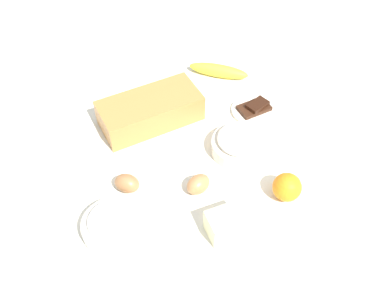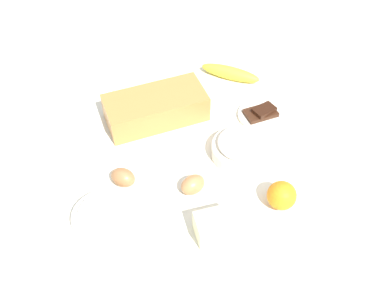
{
  "view_description": "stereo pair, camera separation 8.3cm",
  "coord_description": "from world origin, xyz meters",
  "px_view_note": "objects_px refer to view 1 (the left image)",
  "views": [
    {
      "loc": [
        -0.38,
        -0.65,
        0.86
      ],
      "look_at": [
        0.0,
        0.0,
        0.04
      ],
      "focal_mm": 40.06,
      "sensor_mm": 36.0,
      "label": 1
    },
    {
      "loc": [
        -0.3,
        -0.69,
        0.86
      ],
      "look_at": [
        0.0,
        0.0,
        0.04
      ],
      "focal_mm": 40.06,
      "sensor_mm": 36.0,
      "label": 2
    }
  ],
  "objects_px": {
    "egg_beside_bowl": "(198,184)",
    "chocolate_plate": "(254,109)",
    "banana": "(218,71)",
    "butter_block": "(227,224)",
    "orange_fruit": "(287,187)",
    "loaf_pan": "(150,110)",
    "sugar_bowl": "(113,225)",
    "egg_near_butter": "(127,183)",
    "flour_bowl": "(240,143)"
  },
  "relations": [
    {
      "from": "butter_block",
      "to": "loaf_pan",
      "type": "bearing_deg",
      "value": 88.21
    },
    {
      "from": "flour_bowl",
      "to": "sugar_bowl",
      "type": "height_order",
      "value": "same"
    },
    {
      "from": "sugar_bowl",
      "to": "egg_beside_bowl",
      "type": "bearing_deg",
      "value": 1.69
    },
    {
      "from": "loaf_pan",
      "to": "flour_bowl",
      "type": "height_order",
      "value": "loaf_pan"
    },
    {
      "from": "chocolate_plate",
      "to": "flour_bowl",
      "type": "bearing_deg",
      "value": -140.14
    },
    {
      "from": "egg_near_butter",
      "to": "egg_beside_bowl",
      "type": "distance_m",
      "value": 0.17
    },
    {
      "from": "egg_near_butter",
      "to": "egg_beside_bowl",
      "type": "relative_size",
      "value": 1.0
    },
    {
      "from": "loaf_pan",
      "to": "butter_block",
      "type": "height_order",
      "value": "loaf_pan"
    },
    {
      "from": "flour_bowl",
      "to": "sugar_bowl",
      "type": "relative_size",
      "value": 1.05
    },
    {
      "from": "loaf_pan",
      "to": "sugar_bowl",
      "type": "bearing_deg",
      "value": -126.8
    },
    {
      "from": "orange_fruit",
      "to": "banana",
      "type": "bearing_deg",
      "value": 76.82
    },
    {
      "from": "butter_block",
      "to": "chocolate_plate",
      "type": "bearing_deg",
      "value": 45.27
    },
    {
      "from": "egg_beside_bowl",
      "to": "egg_near_butter",
      "type": "bearing_deg",
      "value": 148.73
    },
    {
      "from": "orange_fruit",
      "to": "chocolate_plate",
      "type": "distance_m",
      "value": 0.3
    },
    {
      "from": "banana",
      "to": "butter_block",
      "type": "height_order",
      "value": "butter_block"
    },
    {
      "from": "butter_block",
      "to": "orange_fruit",
      "type": "bearing_deg",
      "value": 3.06
    },
    {
      "from": "egg_beside_bowl",
      "to": "chocolate_plate",
      "type": "height_order",
      "value": "egg_beside_bowl"
    },
    {
      "from": "banana",
      "to": "egg_near_butter",
      "type": "distance_m",
      "value": 0.51
    },
    {
      "from": "chocolate_plate",
      "to": "egg_beside_bowl",
      "type": "bearing_deg",
      "value": -150.8
    },
    {
      "from": "orange_fruit",
      "to": "egg_beside_bowl",
      "type": "height_order",
      "value": "orange_fruit"
    },
    {
      "from": "egg_beside_bowl",
      "to": "chocolate_plate",
      "type": "bearing_deg",
      "value": 29.2
    },
    {
      "from": "sugar_bowl",
      "to": "butter_block",
      "type": "xyz_separation_m",
      "value": [
        0.22,
        -0.13,
        -0.0
      ]
    },
    {
      "from": "egg_beside_bowl",
      "to": "chocolate_plate",
      "type": "xyz_separation_m",
      "value": [
        0.29,
        0.16,
        -0.01
      ]
    },
    {
      "from": "loaf_pan",
      "to": "chocolate_plate",
      "type": "xyz_separation_m",
      "value": [
        0.28,
        -0.12,
        -0.03
      ]
    },
    {
      "from": "loaf_pan",
      "to": "chocolate_plate",
      "type": "distance_m",
      "value": 0.3
    },
    {
      "from": "sugar_bowl",
      "to": "egg_near_butter",
      "type": "xyz_separation_m",
      "value": [
        0.08,
        0.1,
        -0.01
      ]
    },
    {
      "from": "banana",
      "to": "orange_fruit",
      "type": "height_order",
      "value": "orange_fruit"
    },
    {
      "from": "banana",
      "to": "orange_fruit",
      "type": "xyz_separation_m",
      "value": [
        -0.11,
        -0.48,
        0.02
      ]
    },
    {
      "from": "butter_block",
      "to": "banana",
      "type": "bearing_deg",
      "value": 59.23
    },
    {
      "from": "banana",
      "to": "sugar_bowl",
      "type": "bearing_deg",
      "value": -144.82
    },
    {
      "from": "sugar_bowl",
      "to": "orange_fruit",
      "type": "bearing_deg",
      "value": -16.08
    },
    {
      "from": "sugar_bowl",
      "to": "orange_fruit",
      "type": "distance_m",
      "value": 0.42
    },
    {
      "from": "loaf_pan",
      "to": "flour_bowl",
      "type": "xyz_separation_m",
      "value": [
        0.15,
        -0.22,
        -0.01
      ]
    },
    {
      "from": "banana",
      "to": "chocolate_plate",
      "type": "xyz_separation_m",
      "value": [
        -0.0,
        -0.2,
        -0.01
      ]
    },
    {
      "from": "sugar_bowl",
      "to": "banana",
      "type": "relative_size",
      "value": 0.75
    },
    {
      "from": "egg_near_butter",
      "to": "egg_beside_bowl",
      "type": "height_order",
      "value": "same"
    },
    {
      "from": "loaf_pan",
      "to": "sugar_bowl",
      "type": "relative_size",
      "value": 2.02
    },
    {
      "from": "chocolate_plate",
      "to": "banana",
      "type": "bearing_deg",
      "value": 89.68
    },
    {
      "from": "orange_fruit",
      "to": "egg_beside_bowl",
      "type": "distance_m",
      "value": 0.21
    },
    {
      "from": "loaf_pan",
      "to": "flour_bowl",
      "type": "relative_size",
      "value": 1.92
    },
    {
      "from": "egg_beside_bowl",
      "to": "orange_fruit",
      "type": "bearing_deg",
      "value": -34.95
    },
    {
      "from": "loaf_pan",
      "to": "egg_near_butter",
      "type": "distance_m",
      "value": 0.25
    },
    {
      "from": "flour_bowl",
      "to": "egg_near_butter",
      "type": "bearing_deg",
      "value": 173.4
    },
    {
      "from": "orange_fruit",
      "to": "egg_near_butter",
      "type": "relative_size",
      "value": 1.1
    },
    {
      "from": "egg_beside_bowl",
      "to": "flour_bowl",
      "type": "bearing_deg",
      "value": 18.9
    },
    {
      "from": "egg_near_butter",
      "to": "loaf_pan",
      "type": "bearing_deg",
      "value": 49.79
    },
    {
      "from": "flour_bowl",
      "to": "orange_fruit",
      "type": "bearing_deg",
      "value": -85.2
    },
    {
      "from": "loaf_pan",
      "to": "egg_near_butter",
      "type": "bearing_deg",
      "value": -127.43
    },
    {
      "from": "flour_bowl",
      "to": "sugar_bowl",
      "type": "distance_m",
      "value": 0.39
    },
    {
      "from": "flour_bowl",
      "to": "butter_block",
      "type": "bearing_deg",
      "value": -131.17
    }
  ]
}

